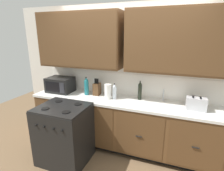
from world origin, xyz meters
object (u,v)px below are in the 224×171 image
(stove_range, at_px, (64,134))
(knife_block, at_px, (97,89))
(bottle_dark, at_px, (140,91))
(microwave, at_px, (60,85))
(bottle_teal, at_px, (86,86))
(bottle_clear, at_px, (114,91))
(toaster, at_px, (196,103))
(paper_towel_roll, at_px, (108,92))

(stove_range, height_order, knife_block, knife_block)
(bottle_dark, bearing_deg, microwave, -176.02)
(bottle_teal, xyz_separation_m, bottle_clear, (0.56, -0.04, -0.03))
(bottle_teal, bearing_deg, bottle_dark, 5.28)
(microwave, relative_size, toaster, 1.71)
(bottle_teal, bearing_deg, toaster, -1.20)
(stove_range, height_order, paper_towel_roll, paper_towel_roll)
(microwave, bearing_deg, toaster, -0.52)
(stove_range, relative_size, knife_block, 3.06)
(stove_range, relative_size, microwave, 1.98)
(toaster, bearing_deg, stove_range, -161.35)
(bottle_dark, bearing_deg, knife_block, -177.41)
(microwave, height_order, bottle_teal, bottle_teal)
(microwave, distance_m, bottle_dark, 1.54)
(stove_range, height_order, microwave, microwave)
(microwave, distance_m, toaster, 2.41)
(knife_block, relative_size, bottle_teal, 0.93)
(stove_range, height_order, toaster, toaster)
(toaster, bearing_deg, paper_towel_roll, -178.78)
(toaster, relative_size, paper_towel_roll, 1.08)
(toaster, relative_size, knife_block, 0.90)
(stove_range, distance_m, bottle_clear, 1.07)
(stove_range, bearing_deg, bottle_teal, 85.11)
(paper_towel_roll, bearing_deg, toaster, 1.22)
(stove_range, distance_m, paper_towel_roll, 0.98)
(knife_block, height_order, bottle_teal, bottle_teal)
(toaster, xyz_separation_m, bottle_teal, (-1.84, 0.04, 0.07))
(knife_block, xyz_separation_m, paper_towel_roll, (0.27, -0.12, 0.01))
(bottle_teal, bearing_deg, bottle_clear, -3.71)
(microwave, height_order, bottle_clear, microwave)
(bottle_clear, bearing_deg, bottle_teal, 176.29)
(stove_range, height_order, bottle_clear, bottle_clear)
(paper_towel_roll, relative_size, bottle_clear, 0.95)
(knife_block, xyz_separation_m, bottle_dark, (0.79, 0.04, 0.04))
(stove_range, distance_m, bottle_dark, 1.42)
(paper_towel_roll, distance_m, bottle_clear, 0.11)
(toaster, height_order, bottle_clear, bottle_clear)
(microwave, relative_size, bottle_clear, 1.75)
(paper_towel_roll, distance_m, bottle_dark, 0.55)
(stove_range, height_order, bottle_dark, bottle_dark)
(stove_range, distance_m, microwave, 1.02)
(bottle_teal, bearing_deg, knife_block, 16.35)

